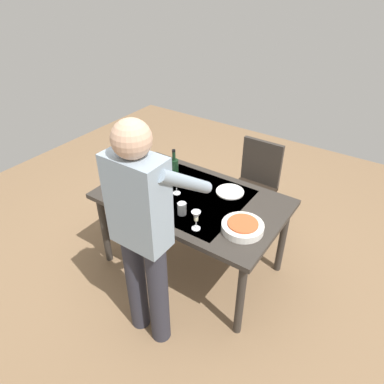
{
  "coord_description": "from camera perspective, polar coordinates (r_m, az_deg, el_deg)",
  "views": [
    {
      "loc": [
        -1.31,
        1.92,
        2.36
      ],
      "look_at": [
        0.0,
        0.0,
        0.8
      ],
      "focal_mm": 32.96,
      "sensor_mm": 36.0,
      "label": 1
    }
  ],
  "objects": [
    {
      "name": "chair_near",
      "position": [
        3.5,
        10.23,
        1.74
      ],
      "size": [
        0.4,
        0.4,
        0.91
      ],
      "color": "black",
      "rests_on": "ground_plane"
    },
    {
      "name": "dinner_plate_far",
      "position": [
        2.95,
        -9.93,
        0.3
      ],
      "size": [
        0.23,
        0.23,
        0.01
      ],
      "primitive_type": "cylinder",
      "color": "white",
      "rests_on": "dining_table"
    },
    {
      "name": "water_cup_near_right",
      "position": [
        2.94,
        -4.0,
        1.59
      ],
      "size": [
        0.08,
        0.08,
        0.1
      ],
      "primitive_type": "cylinder",
      "color": "silver",
      "rests_on": "dining_table"
    },
    {
      "name": "dinner_plate_near",
      "position": [
        2.91,
        6.16,
        0.07
      ],
      "size": [
        0.23,
        0.23,
        0.01
      ],
      "primitive_type": "cylinder",
      "color": "white",
      "rests_on": "dining_table"
    },
    {
      "name": "ground_plane",
      "position": [
        3.32,
        -0.0,
        -11.5
      ],
      "size": [
        6.0,
        6.0,
        0.0
      ],
      "primitive_type": "plane",
      "color": "#846647"
    },
    {
      "name": "dining_table",
      "position": [
        2.88,
        -0.0,
        -2.09
      ],
      "size": [
        1.48,
        0.91,
        0.75
      ],
      "color": "#332D28",
      "rests_on": "ground_plane"
    },
    {
      "name": "serving_bowl_pasta",
      "position": [
        2.51,
        8.19,
        -5.56
      ],
      "size": [
        0.3,
        0.3,
        0.07
      ],
      "color": "white",
      "rests_on": "dining_table"
    },
    {
      "name": "wine_glass_right",
      "position": [
        2.82,
        -2.55,
        1.53
      ],
      "size": [
        0.07,
        0.07,
        0.15
      ],
      "color": "white",
      "rests_on": "dining_table"
    },
    {
      "name": "table_knife",
      "position": [
        3.24,
        -3.66,
        4.03
      ],
      "size": [
        0.07,
        0.2,
        0.0
      ],
      "primitive_type": "cube",
      "rotation": [
        0.0,
        0.0,
        -0.28
      ],
      "color": "silver",
      "rests_on": "dining_table"
    },
    {
      "name": "wine_glass_left",
      "position": [
        2.45,
        0.66,
        -4.08
      ],
      "size": [
        0.07,
        0.07,
        0.15
      ],
      "color": "white",
      "rests_on": "dining_table"
    },
    {
      "name": "person_server",
      "position": [
        2.2,
        -7.93,
        -5.99
      ],
      "size": [
        0.42,
        0.61,
        1.69
      ],
      "color": "#2D2D38",
      "rests_on": "ground_plane"
    },
    {
      "name": "table_fork",
      "position": [
        3.24,
        -7.64,
        3.78
      ],
      "size": [
        0.02,
        0.18,
        0.0
      ],
      "primitive_type": "cube",
      "rotation": [
        0.0,
        0.0,
        0.02
      ],
      "color": "silver",
      "rests_on": "dining_table"
    },
    {
      "name": "water_cup_near_left",
      "position": [
        2.63,
        -1.63,
        -2.72
      ],
      "size": [
        0.07,
        0.07,
        0.1
      ],
      "primitive_type": "cylinder",
      "color": "silver",
      "rests_on": "dining_table"
    },
    {
      "name": "wine_bottle",
      "position": [
        2.99,
        -2.88,
        3.68
      ],
      "size": [
        0.07,
        0.07,
        0.3
      ],
      "color": "black",
      "rests_on": "dining_table"
    }
  ]
}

